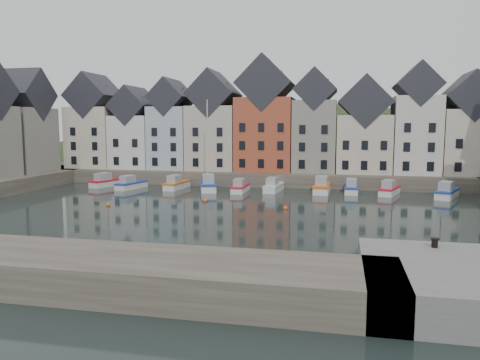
% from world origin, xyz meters
% --- Properties ---
extents(ground, '(260.00, 260.00, 0.00)m').
position_xyz_m(ground, '(0.00, 0.00, 0.00)').
color(ground, black).
rests_on(ground, ground).
extents(far_quay, '(90.00, 16.00, 2.00)m').
position_xyz_m(far_quay, '(0.00, 30.00, 1.00)').
color(far_quay, '#473D36').
rests_on(far_quay, ground).
extents(hillside, '(153.60, 70.40, 64.00)m').
position_xyz_m(hillside, '(0.02, 56.00, -17.96)').
color(hillside, '#222D16').
rests_on(hillside, ground).
extents(far_terrace, '(72.37, 8.16, 17.78)m').
position_xyz_m(far_terrace, '(3.21, 28.00, 8.88)').
color(far_terrace, beige).
rests_on(far_terrace, far_quay).
extents(left_terrace, '(7.65, 17.00, 15.69)m').
position_xyz_m(left_terrace, '(-36.00, 13.50, 8.88)').
color(left_terrace, gray).
rests_on(left_terrace, left_quay).
extents(mooring_buoys, '(20.50, 5.50, 0.50)m').
position_xyz_m(mooring_buoys, '(-4.00, 5.33, 0.15)').
color(mooring_buoys, orange).
rests_on(mooring_buoys, ground).
extents(boat_a, '(3.52, 6.25, 2.29)m').
position_xyz_m(boat_a, '(-22.50, 18.59, 0.68)').
color(boat_a, silver).
rests_on(boat_a, ground).
extents(boat_b, '(2.99, 5.91, 2.17)m').
position_xyz_m(boat_b, '(-17.73, 16.78, 0.65)').
color(boat_b, silver).
rests_on(boat_b, ground).
extents(boat_c, '(2.31, 6.02, 2.26)m').
position_xyz_m(boat_c, '(-11.29, 18.14, 0.67)').
color(boat_c, silver).
rests_on(boat_c, ground).
extents(boat_d, '(4.08, 7.06, 12.89)m').
position_xyz_m(boat_d, '(-6.36, 17.48, 0.84)').
color(boat_d, silver).
rests_on(boat_d, ground).
extents(boat_e, '(1.73, 5.51, 2.11)m').
position_xyz_m(boat_e, '(-1.61, 16.86, 0.63)').
color(boat_e, silver).
rests_on(boat_e, ground).
extents(boat_f, '(2.32, 5.91, 2.21)m').
position_xyz_m(boat_f, '(2.75, 18.47, 0.66)').
color(boat_f, silver).
rests_on(boat_f, ground).
extents(boat_g, '(2.28, 6.73, 2.56)m').
position_xyz_m(boat_g, '(9.36, 18.86, 0.76)').
color(boat_g, silver).
rests_on(boat_g, ground).
extents(boat_h, '(1.92, 5.79, 2.21)m').
position_xyz_m(boat_h, '(13.27, 19.21, 0.66)').
color(boat_h, silver).
rests_on(boat_h, ground).
extents(boat_i, '(3.45, 6.00, 2.20)m').
position_xyz_m(boat_i, '(18.14, 18.68, 0.65)').
color(boat_i, silver).
rests_on(boat_i, ground).
extents(boat_j, '(4.17, 6.43, 2.37)m').
position_xyz_m(boat_j, '(24.97, 17.34, 0.71)').
color(boat_j, silver).
rests_on(boat_j, ground).
extents(mooring_bollard, '(0.48, 0.48, 0.56)m').
position_xyz_m(mooring_bollard, '(17.27, -16.50, 2.31)').
color(mooring_bollard, black).
rests_on(mooring_bollard, near_quay).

